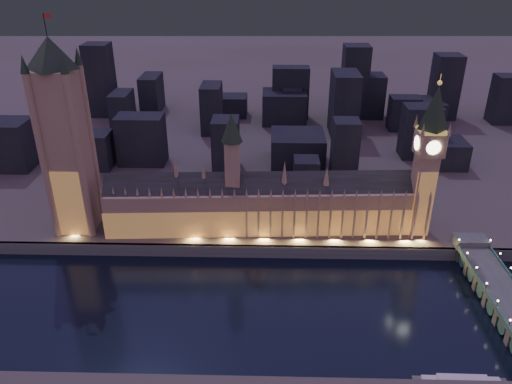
{
  "coord_description": "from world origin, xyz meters",
  "views": [
    {
      "loc": [
        12.0,
        -217.9,
        174.25
      ],
      "look_at": [
        5.0,
        55.0,
        38.0
      ],
      "focal_mm": 35.0,
      "sensor_mm": 36.0,
      "label": 1
    }
  ],
  "objects_px": {
    "victoria_tower": "(64,131)",
    "westminster_bridge": "(502,298)",
    "elizabeth_tower": "(429,149)",
    "palace_of_westminster": "(263,204)",
    "river_boat": "(462,384)"
  },
  "relations": [
    {
      "from": "elizabeth_tower",
      "to": "westminster_bridge",
      "type": "bearing_deg",
      "value": -66.18
    },
    {
      "from": "palace_of_westminster",
      "to": "westminster_bridge",
      "type": "relative_size",
      "value": 1.79
    },
    {
      "from": "westminster_bridge",
      "to": "river_boat",
      "type": "xyz_separation_m",
      "value": [
        -38.44,
        -54.51,
        -4.43
      ]
    },
    {
      "from": "elizabeth_tower",
      "to": "river_boat",
      "type": "distance_m",
      "value": 135.64
    },
    {
      "from": "elizabeth_tower",
      "to": "river_boat",
      "type": "relative_size",
      "value": 2.44
    },
    {
      "from": "victoria_tower",
      "to": "elizabeth_tower",
      "type": "height_order",
      "value": "victoria_tower"
    },
    {
      "from": "elizabeth_tower",
      "to": "river_boat",
      "type": "bearing_deg",
      "value": -94.57
    },
    {
      "from": "westminster_bridge",
      "to": "elizabeth_tower",
      "type": "bearing_deg",
      "value": 113.82
    },
    {
      "from": "elizabeth_tower",
      "to": "river_boat",
      "type": "xyz_separation_m",
      "value": [
        -9.58,
        -119.87,
        -62.75
      ]
    },
    {
      "from": "victoria_tower",
      "to": "westminster_bridge",
      "type": "bearing_deg",
      "value": -14.83
    },
    {
      "from": "elizabeth_tower",
      "to": "westminster_bridge",
      "type": "relative_size",
      "value": 0.9
    },
    {
      "from": "palace_of_westminster",
      "to": "victoria_tower",
      "type": "xyz_separation_m",
      "value": [
        -119.48,
        0.19,
        47.78
      ]
    },
    {
      "from": "palace_of_westminster",
      "to": "elizabeth_tower",
      "type": "distance_m",
      "value": 105.58
    },
    {
      "from": "elizabeth_tower",
      "to": "river_boat",
      "type": "height_order",
      "value": "elizabeth_tower"
    },
    {
      "from": "palace_of_westminster",
      "to": "elizabeth_tower",
      "type": "xyz_separation_m",
      "value": [
        98.52,
        0.18,
        37.94
      ]
    }
  ]
}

